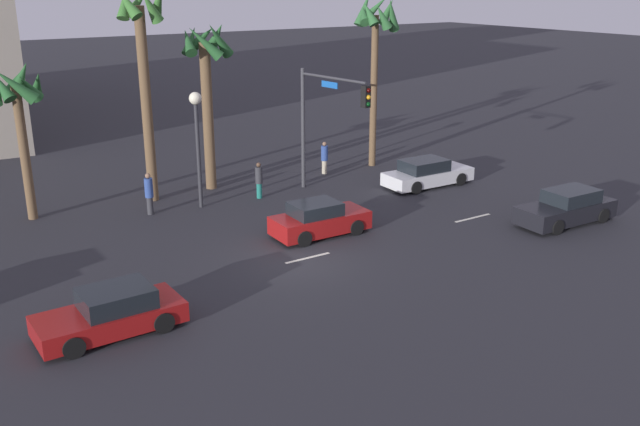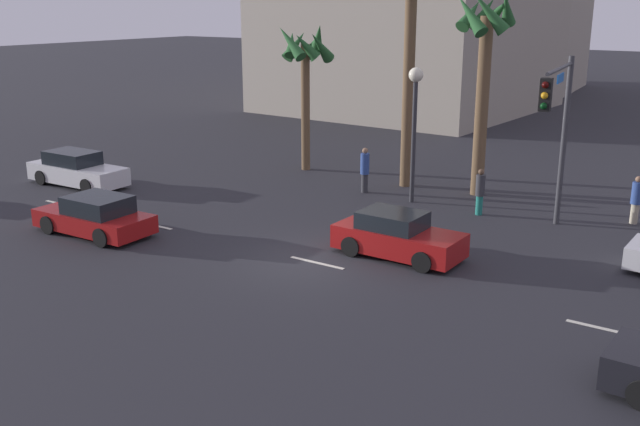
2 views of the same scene
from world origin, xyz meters
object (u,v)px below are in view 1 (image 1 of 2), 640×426
(car_0, at_px, (112,313))
(streetlamp, at_px, (197,126))
(pedestrian_1, at_px, (259,179))
(palm_tree_1, at_px, (143,51))
(palm_tree_2, at_px, (376,33))
(palm_tree_3, at_px, (206,72))
(car_3, at_px, (319,220))
(car_2, at_px, (567,208))
(pedestrian_2, at_px, (149,193))
(palm_tree_0, at_px, (18,101))
(traffic_signal, at_px, (324,112))
(pedestrian_0, at_px, (324,157))
(car_4, at_px, (427,174))

(car_0, xyz_separation_m, streetlamp, (7.12, 9.73, 3.15))
(pedestrian_1, height_order, palm_tree_1, palm_tree_1)
(palm_tree_2, xyz_separation_m, palm_tree_3, (-9.61, 0.62, -1.44))
(car_3, bearing_deg, car_2, -24.89)
(car_2, relative_size, pedestrian_2, 2.45)
(car_3, bearing_deg, palm_tree_0, 137.87)
(traffic_signal, bearing_deg, streetlamp, 166.75)
(traffic_signal, distance_m, pedestrian_1, 4.43)
(car_2, height_order, palm_tree_1, palm_tree_1)
(car_2, bearing_deg, car_3, 155.11)
(traffic_signal, relative_size, pedestrian_0, 3.41)
(car_4, bearing_deg, car_0, -159.57)
(pedestrian_2, xyz_separation_m, palm_tree_0, (-4.50, 2.15, 4.16))
(streetlamp, distance_m, pedestrian_2, 3.63)
(streetlamp, relative_size, palm_tree_2, 0.56)
(car_4, bearing_deg, palm_tree_2, 86.91)
(car_3, bearing_deg, palm_tree_3, 95.85)
(pedestrian_1, bearing_deg, pedestrian_0, 21.83)
(palm_tree_1, bearing_deg, pedestrian_1, -29.75)
(car_2, distance_m, pedestrian_0, 13.08)
(car_4, xyz_separation_m, palm_tree_1, (-12.41, 5.22, 6.28))
(pedestrian_2, height_order, palm_tree_1, palm_tree_1)
(car_0, bearing_deg, streetlamp, 53.80)
(car_2, xyz_separation_m, pedestrian_2, (-14.57, 10.82, 0.33))
(pedestrian_2, bearing_deg, car_4, -13.64)
(car_2, relative_size, palm_tree_0, 0.68)
(traffic_signal, bearing_deg, palm_tree_2, 31.06)
(car_4, xyz_separation_m, palm_tree_0, (-17.84, 5.39, 4.52))
(car_4, bearing_deg, palm_tree_0, 163.19)
(car_0, relative_size, palm_tree_3, 0.52)
(pedestrian_1, height_order, palm_tree_0, palm_tree_0)
(pedestrian_2, height_order, palm_tree_2, palm_tree_2)
(pedestrian_1, bearing_deg, car_2, -47.91)
(pedestrian_0, bearing_deg, pedestrian_1, -158.17)
(car_3, bearing_deg, pedestrian_1, 86.40)
(car_4, bearing_deg, palm_tree_3, 149.65)
(car_2, height_order, car_3, car_2)
(palm_tree_2, bearing_deg, palm_tree_0, 178.30)
(car_2, bearing_deg, pedestrian_1, 132.09)
(car_0, relative_size, pedestrian_0, 2.47)
(palm_tree_2, bearing_deg, streetlamp, -170.53)
(pedestrian_2, xyz_separation_m, palm_tree_2, (13.60, 1.62, 6.23))
(palm_tree_2, height_order, palm_tree_3, palm_tree_2)
(streetlamp, bearing_deg, pedestrian_0, 12.78)
(palm_tree_0, relative_size, palm_tree_3, 0.83)
(car_4, xyz_separation_m, pedestrian_2, (-13.34, 3.24, 0.36))
(palm_tree_0, bearing_deg, pedestrian_2, -25.59)
(pedestrian_2, height_order, palm_tree_3, palm_tree_3)
(car_4, height_order, pedestrian_1, pedestrian_1)
(pedestrian_0, bearing_deg, car_0, -142.60)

